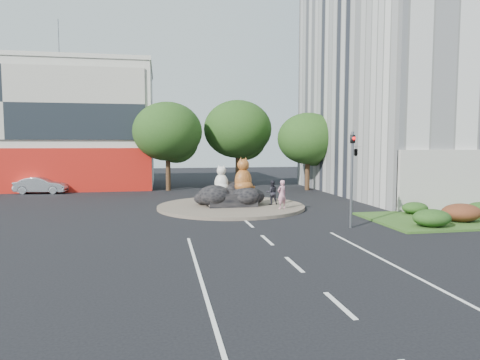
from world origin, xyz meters
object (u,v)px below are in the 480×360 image
at_px(kitten_calico, 212,201).
at_px(parked_car, 41,185).
at_px(pedestrian_pink, 282,194).
at_px(litter_bin, 426,218).
at_px(cat_white, 221,178).
at_px(pedestrian_dark, 272,192).
at_px(kitten_white, 253,201).
at_px(cat_tabby, 243,175).

xyz_separation_m(kitten_calico, parked_car, (-13.65, 12.35, 0.12)).
bearing_deg(pedestrian_pink, litter_bin, 107.38).
distance_m(cat_white, pedestrian_pink, 4.45).
xyz_separation_m(pedestrian_pink, litter_bin, (5.92, -6.51, -0.62)).
relative_size(cat_white, pedestrian_dark, 1.10).
height_order(kitten_white, litter_bin, kitten_white).
bearing_deg(litter_bin, kitten_white, 134.56).
bearing_deg(cat_tabby, pedestrian_dark, -33.78).
bearing_deg(cat_white, kitten_white, -9.74).
bearing_deg(pedestrian_pink, cat_tabby, -66.94).
xyz_separation_m(cat_tabby, kitten_white, (0.50, -0.76, -1.74)).
bearing_deg(parked_car, pedestrian_dark, -115.71).
xyz_separation_m(cat_tabby, pedestrian_dark, (2.01, -0.01, -1.26)).
xyz_separation_m(kitten_calico, kitten_white, (2.73, -0.15, -0.06)).
relative_size(cat_tabby, pedestrian_dark, 1.43).
height_order(cat_white, pedestrian_dark, cat_white).
xyz_separation_m(cat_white, pedestrian_dark, (3.44, -0.53, -0.99)).
height_order(cat_tabby, kitten_calico, cat_tabby).
relative_size(kitten_calico, kitten_white, 1.16).
bearing_deg(pedestrian_dark, kitten_calico, 7.06).
height_order(kitten_calico, pedestrian_dark, pedestrian_dark).
xyz_separation_m(kitten_calico, litter_bin, (10.31, -7.84, -0.10)).
height_order(cat_tabby, pedestrian_pink, cat_tabby).
height_order(cat_white, pedestrian_pink, cat_white).
relative_size(parked_car, litter_bin, 5.68).
relative_size(cat_tabby, parked_car, 0.54).
bearing_deg(litter_bin, pedestrian_dark, 125.68).
distance_m(kitten_calico, pedestrian_dark, 4.31).
relative_size(kitten_white, parked_car, 0.16).
distance_m(cat_white, pedestrian_dark, 3.62).
relative_size(pedestrian_pink, litter_bin, 2.38).
distance_m(cat_white, kitten_calico, 1.98).
relative_size(kitten_calico, parked_car, 0.19).
relative_size(cat_white, kitten_calico, 2.23).
bearing_deg(cat_tabby, cat_white, 126.34).
distance_m(cat_tabby, kitten_white, 1.96).
xyz_separation_m(pedestrian_pink, pedestrian_dark, (-0.15, 1.94, -0.09)).
distance_m(pedestrian_dark, parked_car, 21.41).
xyz_separation_m(cat_white, kitten_calico, (-0.80, -1.14, -1.41)).
height_order(cat_tabby, parked_car, cat_tabby).
relative_size(cat_white, litter_bin, 2.36).
height_order(pedestrian_dark, litter_bin, pedestrian_dark).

